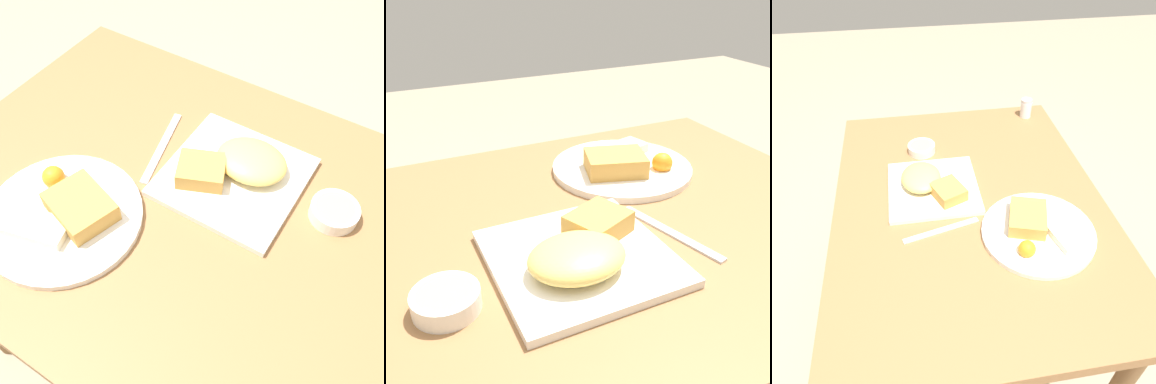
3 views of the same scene
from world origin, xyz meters
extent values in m
plane|color=gray|center=(0.00, 0.00, 0.00)|extent=(8.00, 8.00, 0.00)
cube|color=olive|center=(0.00, 0.00, 0.72)|extent=(1.04, 0.78, 0.04)
cylinder|color=brown|center=(0.46, -0.33, 0.35)|extent=(0.05, 0.05, 0.70)
cube|color=white|center=(-0.06, -0.10, 0.75)|extent=(0.26, 0.26, 0.01)
ellipsoid|color=#EAC660|center=(-0.08, -0.13, 0.77)|extent=(0.15, 0.12, 0.04)
cube|color=gold|center=(-0.01, -0.06, 0.77)|extent=(0.12, 0.11, 0.04)
cylinder|color=white|center=(0.16, 0.16, 0.75)|extent=(0.30, 0.30, 0.01)
cube|color=gold|center=(0.13, 0.13, 0.77)|extent=(0.14, 0.13, 0.04)
cube|color=beige|center=(0.19, 0.21, 0.76)|extent=(0.15, 0.09, 0.02)
sphere|color=orange|center=(0.23, 0.10, 0.77)|extent=(0.04, 0.04, 0.04)
cylinder|color=white|center=(-0.27, -0.12, 0.75)|extent=(0.09, 0.09, 0.03)
cylinder|color=#D1B775|center=(-0.27, -0.12, 0.77)|extent=(0.07, 0.07, 0.00)
cube|color=silver|center=(0.11, -0.09, 0.74)|extent=(0.07, 0.21, 0.00)
camera|label=1|loc=(-0.30, 0.44, 1.44)|focal=42.00mm
camera|label=2|loc=(-0.31, -0.60, 1.15)|focal=42.00mm
camera|label=3|loc=(0.80, -0.15, 1.47)|focal=35.00mm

